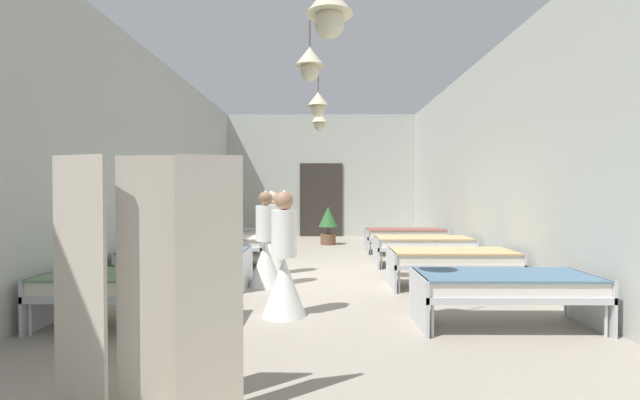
# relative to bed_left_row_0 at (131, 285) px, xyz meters

# --- Properties ---
(ground_plane) EXTENTS (6.77, 13.97, 0.10)m
(ground_plane) POSITION_rel_bed_left_row_0_xyz_m (2.03, 2.85, -0.49)
(ground_plane) COLOR #9E9384
(room_shell) EXTENTS (6.57, 13.57, 4.01)m
(room_shell) POSITION_rel_bed_left_row_0_xyz_m (2.03, 4.21, 1.57)
(room_shell) COLOR #B2B7AD
(room_shell) RESTS_ON ground
(bed_left_row_0) EXTENTS (1.90, 0.84, 0.57)m
(bed_left_row_0) POSITION_rel_bed_left_row_0_xyz_m (0.00, 0.00, 0.00)
(bed_left_row_0) COLOR #B7BCC1
(bed_left_row_0) RESTS_ON ground
(bed_right_row_0) EXTENTS (1.90, 0.84, 0.57)m
(bed_right_row_0) POSITION_rel_bed_left_row_0_xyz_m (4.07, 0.00, 0.00)
(bed_right_row_0) COLOR #B7BCC1
(bed_right_row_0) RESTS_ON ground
(bed_left_row_1) EXTENTS (1.90, 0.84, 0.57)m
(bed_left_row_1) POSITION_rel_bed_left_row_0_xyz_m (0.00, 1.90, 0.00)
(bed_left_row_1) COLOR #B7BCC1
(bed_left_row_1) RESTS_ON ground
(bed_right_row_1) EXTENTS (1.90, 0.84, 0.57)m
(bed_right_row_1) POSITION_rel_bed_left_row_0_xyz_m (4.07, 1.90, 0.00)
(bed_right_row_1) COLOR #B7BCC1
(bed_right_row_1) RESTS_ON ground
(bed_left_row_2) EXTENTS (1.90, 0.84, 0.57)m
(bed_left_row_2) POSITION_rel_bed_left_row_0_xyz_m (0.00, 3.80, 0.00)
(bed_left_row_2) COLOR #B7BCC1
(bed_left_row_2) RESTS_ON ground
(bed_right_row_2) EXTENTS (1.90, 0.84, 0.57)m
(bed_right_row_2) POSITION_rel_bed_left_row_0_xyz_m (4.07, 3.80, 0.00)
(bed_right_row_2) COLOR #B7BCC1
(bed_right_row_2) RESTS_ON ground
(bed_left_row_3) EXTENTS (1.90, 0.84, 0.57)m
(bed_left_row_3) POSITION_rel_bed_left_row_0_xyz_m (0.00, 5.70, 0.00)
(bed_left_row_3) COLOR #B7BCC1
(bed_left_row_3) RESTS_ON ground
(bed_right_row_3) EXTENTS (1.90, 0.84, 0.57)m
(bed_right_row_3) POSITION_rel_bed_left_row_0_xyz_m (4.07, 5.70, 0.00)
(bed_right_row_3) COLOR #B7BCC1
(bed_right_row_3) RESTS_ON ground
(nurse_near_aisle) EXTENTS (0.52, 0.52, 1.49)m
(nurse_near_aisle) POSITION_rel_bed_left_row_0_xyz_m (1.20, 2.00, 0.09)
(nurse_near_aisle) COLOR white
(nurse_near_aisle) RESTS_ON ground
(nurse_mid_aisle) EXTENTS (0.52, 0.52, 1.49)m
(nurse_mid_aisle) POSITION_rel_bed_left_row_0_xyz_m (1.18, 2.95, 0.09)
(nurse_mid_aisle) COLOR white
(nurse_mid_aisle) RESTS_ON ground
(nurse_far_aisle) EXTENTS (0.52, 0.52, 1.49)m
(nurse_far_aisle) POSITION_rel_bed_left_row_0_xyz_m (1.64, 0.37, 0.09)
(nurse_far_aisle) COLOR white
(nurse_far_aisle) RESTS_ON ground
(potted_plant) EXTENTS (0.53, 0.53, 1.05)m
(potted_plant) POSITION_rel_bed_left_row_0_xyz_m (2.24, 7.27, 0.18)
(potted_plant) COLOR brown
(potted_plant) RESTS_ON ground
(privacy_screen) EXTENTS (1.25, 0.16, 1.70)m
(privacy_screen) POSITION_rel_bed_left_row_0_xyz_m (0.95, -1.91, 0.41)
(privacy_screen) COLOR #BCB29E
(privacy_screen) RESTS_ON ground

